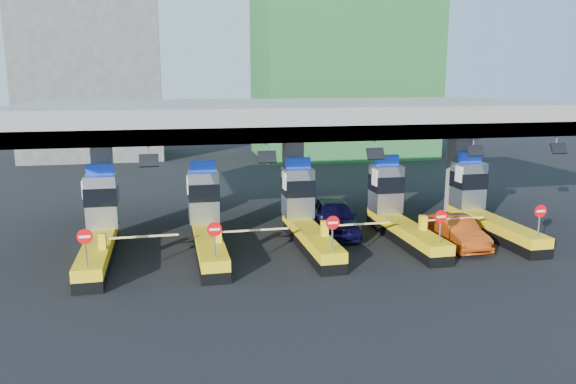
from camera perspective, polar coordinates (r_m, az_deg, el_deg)
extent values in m
plane|color=black|center=(28.79, 1.82, -5.21)|extent=(120.00, 120.00, 0.00)
cube|color=slate|center=(30.56, 0.51, 7.70)|extent=(28.00, 12.00, 1.50)
cube|color=#4C4C49|center=(25.09, 3.42, 5.95)|extent=(28.00, 0.60, 0.70)
cube|color=slate|center=(30.41, -18.21, 0.45)|extent=(1.00, 1.00, 5.50)
cube|color=slate|center=(30.99, 0.50, 1.23)|extent=(1.00, 1.00, 5.50)
cube|color=slate|center=(34.58, 16.88, 1.80)|extent=(1.00, 1.00, 5.50)
cylinder|color=slate|center=(24.23, -13.98, 4.01)|extent=(0.06, 0.06, 0.50)
cube|color=black|center=(24.08, -13.95, 3.12)|extent=(0.80, 0.38, 0.54)
cylinder|color=slate|center=(24.60, -2.23, 4.44)|extent=(0.06, 0.06, 0.50)
cube|color=black|center=(24.45, -2.14, 3.57)|extent=(0.80, 0.38, 0.54)
cylinder|color=slate|center=(25.94, 8.74, 4.68)|extent=(0.06, 0.06, 0.50)
cube|color=black|center=(25.80, 8.88, 3.86)|extent=(0.80, 0.38, 0.54)
cylinder|color=slate|center=(28.12, 18.33, 4.75)|extent=(0.06, 0.06, 0.50)
cube|color=black|center=(27.99, 18.49, 3.99)|extent=(0.80, 0.38, 0.54)
cylinder|color=slate|center=(30.65, 25.62, 4.71)|extent=(0.06, 0.06, 0.50)
cube|color=black|center=(30.53, 25.79, 4.01)|extent=(0.80, 0.38, 0.54)
cube|color=black|center=(27.14, -18.69, -6.32)|extent=(1.20, 8.00, 0.50)
cube|color=#E5B70C|center=(26.99, -18.76, -5.30)|extent=(1.20, 8.00, 0.50)
cube|color=#9EA3A8|center=(29.32, -18.38, -0.85)|extent=(1.50, 1.50, 2.60)
cube|color=black|center=(29.24, -18.42, -0.28)|extent=(1.56, 1.56, 0.90)
cube|color=#0C2DBF|center=(29.04, -18.57, 2.20)|extent=(1.30, 0.35, 0.55)
cube|color=white|center=(28.99, -20.09, 0.32)|extent=(0.06, 0.70, 0.90)
cylinder|color=slate|center=(23.32, -19.84, -5.68)|extent=(0.07, 0.07, 1.30)
cylinder|color=red|center=(23.12, -19.95, -4.28)|extent=(0.60, 0.04, 0.60)
cube|color=white|center=(23.10, -19.96, -4.30)|extent=(0.42, 0.02, 0.10)
cube|color=#E5B70C|center=(25.64, -18.35, -4.75)|extent=(0.30, 0.35, 0.70)
cube|color=white|center=(25.48, -14.67, -4.40)|extent=(3.20, 0.08, 0.08)
cube|color=black|center=(27.00, -8.05, -5.89)|extent=(1.20, 8.00, 0.50)
cube|color=#E5B70C|center=(26.86, -8.08, -4.88)|extent=(1.20, 8.00, 0.50)
cube|color=#9EA3A8|center=(29.20, -8.59, -0.44)|extent=(1.50, 1.50, 2.60)
cube|color=black|center=(29.12, -8.60, 0.13)|extent=(1.56, 1.56, 0.90)
cube|color=#0C2DBF|center=(28.92, -8.68, 2.63)|extent=(1.30, 0.35, 0.55)
cube|color=white|center=(28.73, -10.18, 0.74)|extent=(0.06, 0.70, 0.90)
cylinder|color=slate|center=(23.16, -7.45, -5.19)|extent=(0.07, 0.07, 1.30)
cylinder|color=red|center=(22.97, -7.48, -3.78)|extent=(0.60, 0.04, 0.60)
cube|color=white|center=(22.95, -7.47, -3.80)|extent=(0.42, 0.02, 0.10)
cube|color=#E5B70C|center=(25.57, -7.12, -4.29)|extent=(0.30, 0.35, 0.70)
cube|color=white|center=(25.74, -3.46, -3.89)|extent=(3.20, 0.08, 0.08)
cube|color=black|center=(27.79, 2.33, -5.29)|extent=(1.20, 8.00, 0.50)
cube|color=#E5B70C|center=(27.65, 2.34, -4.30)|extent=(1.20, 8.00, 0.50)
cube|color=#9EA3A8|center=(29.93, 1.00, -0.02)|extent=(1.50, 1.50, 2.60)
cube|color=black|center=(29.85, 1.02, 0.54)|extent=(1.56, 1.56, 0.90)
cube|color=#0C2DBF|center=(29.65, 1.02, 2.97)|extent=(1.30, 0.35, 0.55)
cube|color=white|center=(29.33, -0.38, 1.14)|extent=(0.06, 0.70, 0.90)
cylinder|color=slate|center=(24.07, 4.53, -4.49)|extent=(0.07, 0.07, 1.30)
cylinder|color=red|center=(23.89, 4.57, -3.13)|extent=(0.60, 0.04, 0.60)
cube|color=white|center=(23.86, 4.59, -3.14)|extent=(0.42, 0.02, 0.10)
cube|color=#E5B70C|center=(26.46, 3.74, -3.68)|extent=(0.30, 0.35, 0.70)
cube|color=white|center=(26.93, 7.12, -3.26)|extent=(3.20, 0.08, 0.08)
cube|color=black|center=(29.41, 11.83, -4.58)|extent=(1.20, 8.00, 0.50)
cube|color=#E5B70C|center=(29.28, 11.87, -3.64)|extent=(1.20, 8.00, 0.50)
cube|color=#9EA3A8|center=(31.44, 9.91, 0.37)|extent=(1.50, 1.50, 2.60)
cube|color=black|center=(31.37, 9.94, 0.90)|extent=(1.56, 1.56, 0.90)
cube|color=#0C2DBF|center=(31.18, 10.01, 3.22)|extent=(1.30, 0.35, 0.55)
cube|color=white|center=(30.75, 8.78, 1.48)|extent=(0.06, 0.70, 0.90)
cylinder|color=slate|center=(25.93, 15.19, -3.70)|extent=(0.07, 0.07, 1.30)
cylinder|color=red|center=(25.76, 15.29, -2.43)|extent=(0.60, 0.04, 0.60)
cube|color=white|center=(25.73, 15.31, -2.44)|extent=(0.42, 0.02, 0.10)
cube|color=#E5B70C|center=(28.23, 13.56, -3.02)|extent=(0.30, 0.35, 0.70)
cube|color=white|center=(28.95, 16.51, -2.61)|extent=(3.20, 0.08, 0.08)
cube|color=black|center=(31.75, 20.11, -3.86)|extent=(1.20, 8.00, 0.50)
cube|color=#E5B70C|center=(31.62, 20.18, -2.99)|extent=(1.20, 8.00, 0.50)
cube|color=#9EA3A8|center=(33.63, 17.82, 0.70)|extent=(1.50, 1.50, 2.60)
cube|color=black|center=(33.57, 17.87, 1.20)|extent=(1.56, 1.56, 0.90)
cube|color=#0C2DBF|center=(33.39, 17.99, 3.37)|extent=(1.30, 0.35, 0.55)
cube|color=white|center=(32.87, 16.95, 1.76)|extent=(0.06, 0.70, 0.90)
cylinder|color=slate|center=(28.55, 24.14, -2.93)|extent=(0.07, 0.07, 1.30)
cylinder|color=red|center=(28.39, 24.28, -1.77)|extent=(0.60, 0.04, 0.60)
cube|color=white|center=(28.38, 24.31, -1.79)|extent=(0.42, 0.02, 0.10)
cube|color=#E5B70C|center=(30.71, 21.99, -2.38)|extent=(0.30, 0.35, 0.70)
cube|color=white|center=(31.64, 24.48, -2.01)|extent=(3.20, 0.08, 0.08)
cube|color=#1E5926|center=(61.94, 5.60, 16.71)|extent=(18.00, 12.00, 28.00)
cube|color=#4C4C49|center=(63.15, -19.31, 11.49)|extent=(14.00, 10.00, 18.00)
imported|color=black|center=(30.42, 4.76, -2.51)|extent=(2.88, 5.70, 1.86)
imported|color=#AB3B0D|center=(29.30, 16.74, -3.87)|extent=(1.74, 4.61, 1.50)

